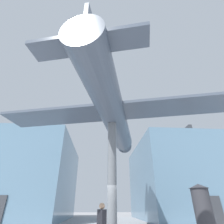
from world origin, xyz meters
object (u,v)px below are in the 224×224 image
(support_pylon_central, at_px, (112,174))
(visitor_person, at_px, (102,222))
(suspended_airplane, at_px, (113,114))
(info_kiosk, at_px, (204,213))

(support_pylon_central, height_order, visitor_person, support_pylon_central)
(support_pylon_central, xyz_separation_m, visitor_person, (-0.55, -1.80, -2.15))
(suspended_airplane, xyz_separation_m, visitor_person, (-0.63, -2.10, -6.11))
(visitor_person, distance_m, info_kiosk, 4.62)
(visitor_person, bearing_deg, suspended_airplane, 131.09)
(visitor_person, bearing_deg, support_pylon_central, 130.64)
(info_kiosk, bearing_deg, visitor_person, -176.16)
(info_kiosk, bearing_deg, support_pylon_central, 159.75)
(support_pylon_central, relative_size, visitor_person, 3.76)
(visitor_person, relative_size, info_kiosk, 0.67)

